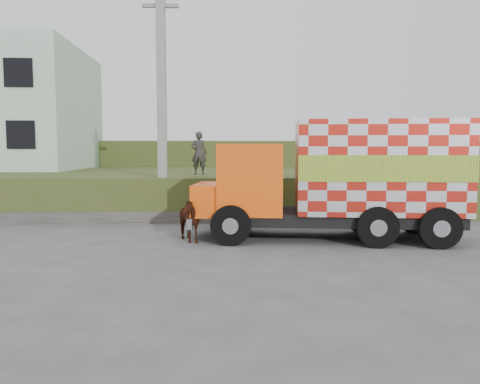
{
  "coord_description": "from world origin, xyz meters",
  "views": [
    {
      "loc": [
        0.9,
        -11.46,
        2.4
      ],
      "look_at": [
        1.48,
        1.08,
        1.3
      ],
      "focal_mm": 35.0,
      "sensor_mm": 36.0,
      "label": 1
    }
  ],
  "objects_px": {
    "pedestrian": "(199,153)",
    "cargo_truck": "(341,179)",
    "utility_pole": "(162,101)",
    "cow": "(185,220)"
  },
  "relations": [
    {
      "from": "pedestrian",
      "to": "cargo_truck",
      "type": "bearing_deg",
      "value": 133.32
    },
    {
      "from": "utility_pole",
      "to": "cow",
      "type": "bearing_deg",
      "value": -74.56
    },
    {
      "from": "utility_pole",
      "to": "pedestrian",
      "type": "xyz_separation_m",
      "value": [
        1.16,
        1.85,
        -1.75
      ]
    },
    {
      "from": "utility_pole",
      "to": "cargo_truck",
      "type": "distance_m",
      "value": 6.76
    },
    {
      "from": "utility_pole",
      "to": "cargo_truck",
      "type": "height_order",
      "value": "utility_pole"
    },
    {
      "from": "utility_pole",
      "to": "pedestrian",
      "type": "bearing_deg",
      "value": 57.8
    },
    {
      "from": "utility_pole",
      "to": "cargo_truck",
      "type": "relative_size",
      "value": 1.08
    },
    {
      "from": "cargo_truck",
      "to": "cow",
      "type": "height_order",
      "value": "cargo_truck"
    },
    {
      "from": "cargo_truck",
      "to": "pedestrian",
      "type": "xyz_separation_m",
      "value": [
        -4.06,
        5.4,
        0.68
      ]
    },
    {
      "from": "cargo_truck",
      "to": "pedestrian",
      "type": "relative_size",
      "value": 4.49
    }
  ]
}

